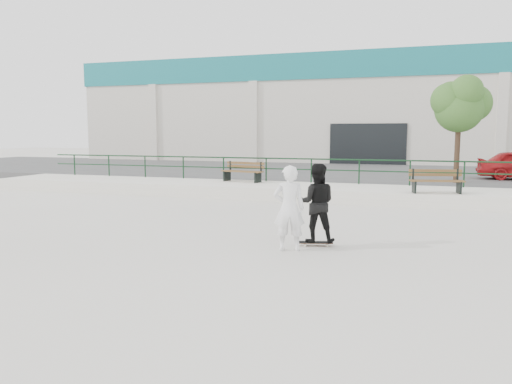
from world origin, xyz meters
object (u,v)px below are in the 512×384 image
(standing_skater, at_px, (316,203))
(seated_skater, at_px, (289,208))
(bench_left, at_px, (243,172))
(tree, at_px, (460,103))
(skateboard, at_px, (316,243))
(bench_right, at_px, (436,181))

(standing_skater, relative_size, seated_skater, 0.96)
(bench_left, height_order, tree, tree)
(tree, xyz_separation_m, skateboard, (-3.73, -11.47, -3.76))
(bench_left, xyz_separation_m, standing_skater, (5.02, -8.97, 0.08))
(bench_left, bearing_deg, standing_skater, -48.77)
(bench_left, bearing_deg, skateboard, -48.77)
(bench_left, distance_m, seated_skater, 10.63)
(skateboard, height_order, standing_skater, standing_skater)
(skateboard, bearing_deg, seated_skater, -142.59)
(standing_skater, height_order, seated_skater, standing_skater)
(seated_skater, bearing_deg, standing_skater, -143.07)
(bench_right, height_order, standing_skater, standing_skater)
(bench_left, bearing_deg, seated_skater, -52.74)
(skateboard, xyz_separation_m, standing_skater, (-0.00, 0.00, 0.93))
(tree, bearing_deg, skateboard, -108.03)
(skateboard, relative_size, standing_skater, 0.44)
(standing_skater, bearing_deg, skateboard, 123.99)
(skateboard, bearing_deg, standing_skater, 119.19)
(tree, height_order, skateboard, tree)
(seated_skater, bearing_deg, tree, -125.47)
(bench_right, xyz_separation_m, standing_skater, (-2.80, -7.27, 0.09))
(bench_left, xyz_separation_m, seated_skater, (4.54, -9.61, 0.03))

